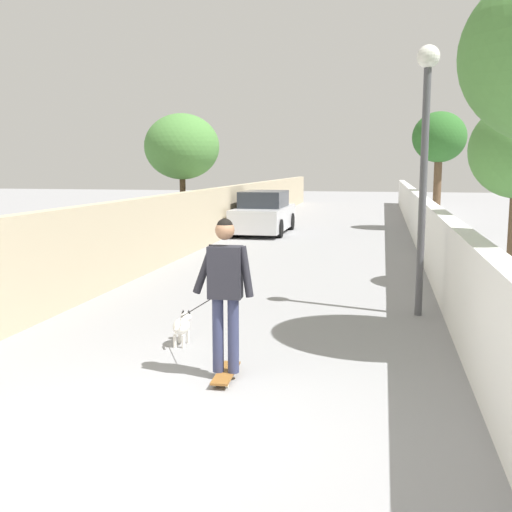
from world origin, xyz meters
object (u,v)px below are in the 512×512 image
Objects in this scene: tree_left_mid at (182,147)px; dog at (182,325)px; person_skateboarder at (225,283)px; car_near at (264,214)px; tree_right_near at (439,139)px; lamp_post at (425,134)px; skateboard at (226,373)px.

tree_left_mid is 2.70× the size of dog.
person_skateboarder is 15.49m from car_near.
tree_left_mid is 11.20m from dog.
person_skateboarder is at bearing 167.92° from tree_right_near.
lamp_post is 5.34× the size of skateboard.
lamp_post is 0.98× the size of car_near.
car_near reaches higher than dog.
skateboard is 1.53m from dog.
skateboard is at bearing 146.77° from lamp_post.
person_skateboarder is (-3.60, 2.36, -1.82)m from lamp_post.
dog reaches higher than skateboard.
dog is 0.34× the size of car_near.
car_near is (3.77, -1.84, -2.30)m from tree_left_mid.
dog is (-2.40, 3.29, -2.68)m from lamp_post.
car_near is at bearing 22.63° from lamp_post.
tree_right_near is 10.09m from tree_left_mid.
tree_left_mid is 12.45m from person_skateboarder.
tree_right_near is 1.02× the size of car_near.
skateboard is 0.54× the size of dog.
dog is at bearing -161.64° from tree_left_mid.
tree_left_mid is at bearing 18.36° from dog.
person_skateboarder is (0.00, 0.00, 1.07)m from skateboard.
tree_left_mid is 0.93× the size of lamp_post.
tree_right_near is at bearing -70.41° from car_near.
car_near is (14.08, 1.58, 0.44)m from dog.
car_near reaches higher than skateboard.
tree_right_near is 13.99m from lamp_post.
skateboard is 0.18× the size of car_near.
lamp_post reaches higher than dog.
tree_left_mid is at bearing 154.02° from car_near.
lamp_post is (-7.91, -6.71, -0.06)m from tree_left_mid.
tree_right_near is at bearing -53.47° from tree_left_mid.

